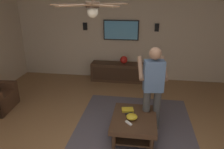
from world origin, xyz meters
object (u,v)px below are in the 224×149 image
at_px(book, 128,110).
at_px(wall_speaker_right, 85,26).
at_px(coffee_table, 134,122).
at_px(wall_speaker_left, 157,28).
at_px(bowl, 132,117).
at_px(remote_black, 129,114).
at_px(vase_round, 124,60).
at_px(remote_white, 129,123).
at_px(tv, 121,30).
at_px(media_console, 120,72).
at_px(person_standing, 153,85).
at_px(ceiling_fan, 92,7).

bearing_deg(book, wall_speaker_right, -71.95).
xyz_separation_m(coffee_table, wall_speaker_left, (2.96, -0.45, 1.30)).
xyz_separation_m(bowl, remote_black, (0.15, 0.06, -0.03)).
bearing_deg(vase_round, book, -172.64).
bearing_deg(book, bowl, 97.93).
bearing_deg(remote_black, wall_speaker_left, -126.17).
bearing_deg(vase_round, remote_white, -172.72).
xyz_separation_m(vase_round, wall_speaker_right, (0.22, 1.21, 0.92)).
height_order(vase_round, wall_speaker_right, wall_speaker_right).
bearing_deg(tv, vase_round, 29.39).
height_order(tv, remote_black, tv).
distance_m(coffee_table, vase_round, 2.79).
bearing_deg(vase_round, wall_speaker_left, -76.17).
bearing_deg(coffee_table, vase_round, 9.63).
relative_size(media_console, person_standing, 1.04).
bearing_deg(coffee_table, ceiling_fan, 115.97).
relative_size(tv, book, 4.73).
distance_m(coffee_table, media_console, 2.76).
height_order(bowl, wall_speaker_left, wall_speaker_left).
relative_size(remote_black, ceiling_fan, 0.13).
bearing_deg(tv, remote_black, 9.51).
height_order(media_console, wall_speaker_left, wall_speaker_left).
xyz_separation_m(person_standing, book, (-0.09, 0.45, -0.51)).
height_order(person_standing, remote_black, person_standing).
xyz_separation_m(tv, wall_speaker_left, (0.01, -1.03, 0.10)).
distance_m(tv, remote_white, 3.39).
relative_size(remote_white, remote_black, 1.00).
distance_m(coffee_table, wall_speaker_right, 3.63).
bearing_deg(remote_white, remote_black, 140.99).
distance_m(media_console, bowl, 2.83).
relative_size(remote_black, vase_round, 0.68).
bearing_deg(remote_white, book, 144.52).
bearing_deg(wall_speaker_right, media_console, -103.14).
bearing_deg(bowl, wall_speaker_left, -9.12).
xyz_separation_m(media_console, remote_white, (-2.93, -0.50, 0.14)).
height_order(coffee_table, wall_speaker_right, wall_speaker_right).
xyz_separation_m(coffee_table, remote_white, (-0.23, 0.08, 0.12)).
relative_size(book, vase_round, 1.00).
height_order(person_standing, bowl, person_standing).
height_order(person_standing, vase_round, person_standing).
bearing_deg(vase_round, coffee_table, -170.37).
height_order(person_standing, wall_speaker_left, wall_speaker_left).
height_order(vase_round, wall_speaker_left, wall_speaker_left).
relative_size(tv, bowl, 5.13).
distance_m(person_standing, ceiling_fan, 1.81).
relative_size(coffee_table, ceiling_fan, 0.88).
distance_m(book, ceiling_fan, 2.05).
relative_size(vase_round, wall_speaker_right, 1.00).
xyz_separation_m(media_console, tv, (0.24, 0.00, 1.22)).
bearing_deg(remote_white, media_console, 147.33).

